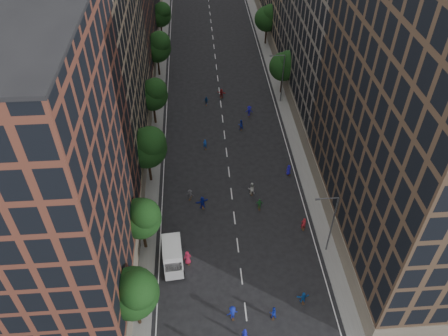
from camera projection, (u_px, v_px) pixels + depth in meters
name	position (u px, v px, depth m)	size (l,w,h in m)	color
ground	(223.00, 120.00, 73.27)	(240.00, 240.00, 0.00)	black
sidewalk_left	(153.00, 99.00, 78.19)	(4.00, 105.00, 0.15)	slate
sidewalk_right	(286.00, 94.00, 79.48)	(4.00, 105.00, 0.15)	slate
bldg_left_a	(41.00, 176.00, 40.64)	(14.00, 22.00, 30.00)	brown
bldg_left_b	(81.00, 42.00, 57.27)	(14.00, 26.00, 34.00)	#937D60
bldg_left_c	(108.00, 0.00, 76.46)	(14.00, 20.00, 28.00)	brown
bldg_right_a	(429.00, 109.00, 43.68)	(14.00, 30.00, 36.00)	#4A3627
bldg_right_b	(345.00, 11.00, 66.37)	(14.00, 28.00, 33.00)	#665D54
tree_left_0	(134.00, 292.00, 41.70)	(5.20, 5.20, 8.83)	black
tree_left_1	(142.00, 217.00, 49.46)	(4.80, 4.80, 8.21)	black
tree_left_2	(148.00, 146.00, 57.88)	(5.60, 5.60, 9.45)	black
tree_left_3	(153.00, 93.00, 68.73)	(5.00, 5.00, 8.58)	black
tree_left_4	(157.00, 46.00, 80.50)	(5.40, 5.40, 9.08)	black
tree_left_5	(161.00, 14.00, 92.76)	(4.80, 4.80, 8.33)	black
tree_right_a	(285.00, 65.00, 76.03)	(5.00, 5.00, 8.39)	black
tree_right_b	(268.00, 17.00, 90.77)	(5.20, 5.20, 8.83)	black
streetlamp_near	(331.00, 222.00, 49.46)	(2.64, 0.22, 9.06)	#595B60
streetlamp_far	(281.00, 76.00, 74.15)	(2.64, 0.22, 9.06)	#595B60
cargo_van	(173.00, 256.00, 50.53)	(2.75, 5.18, 2.67)	#BCBCBE
skater_1	(245.00, 334.00, 43.95)	(0.60, 0.40, 1.65)	#151CB1
skater_2	(273.00, 313.00, 45.72)	(0.81, 0.63, 1.66)	#13259A
skater_3	(232.00, 313.00, 45.61)	(1.20, 0.69, 1.85)	#122096
skater_4	(167.00, 265.00, 50.20)	(0.99, 0.41, 1.68)	#144EA5
skater_5	(303.00, 298.00, 47.12)	(1.44, 0.46, 1.55)	#124797
skater_6	(188.00, 258.00, 50.84)	(0.94, 0.61, 1.93)	maroon
skater_7	(304.00, 224.00, 54.85)	(0.66, 0.43, 1.81)	maroon
skater_8	(251.00, 189.00, 59.51)	(0.95, 0.74, 1.95)	beige
skater_9	(190.00, 195.00, 58.97)	(0.97, 0.56, 1.51)	#45454B
skater_10	(259.00, 204.00, 57.50)	(0.99, 0.41, 1.69)	#1D6329
skater_11	(202.00, 203.00, 57.60)	(1.72, 0.55, 1.85)	navy
skater_12	(289.00, 170.00, 62.61)	(0.81, 0.52, 1.65)	#1A13A0
skater_13	(205.00, 144.00, 67.08)	(0.61, 0.40, 1.67)	#133E9B
skater_14	(241.00, 125.00, 70.84)	(0.83, 0.65, 1.71)	#1429A5
skater_15	(249.00, 111.00, 73.67)	(1.21, 0.70, 1.88)	#161298
skater_16	(206.00, 101.00, 76.33)	(0.91, 0.38, 1.55)	navy
skater_17	(221.00, 94.00, 77.99)	(1.61, 0.51, 1.73)	maroon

